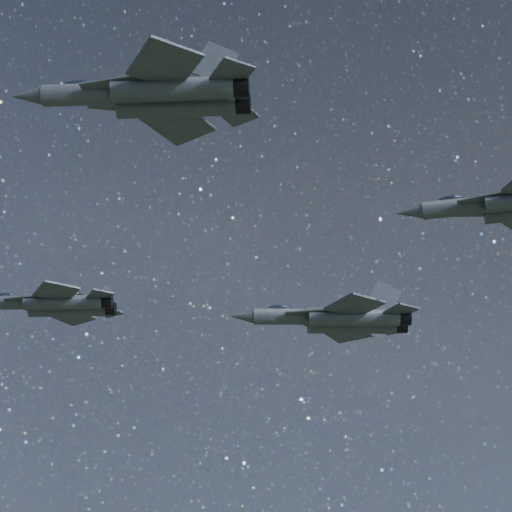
# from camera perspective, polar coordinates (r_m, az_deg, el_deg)

# --- Properties ---
(jet_lead) EXTENTS (15.44, 10.83, 3.90)m
(jet_lead) POSITION_cam_1_polar(r_m,az_deg,el_deg) (82.99, -13.38, -3.12)
(jet_lead) COLOR #3A4148
(jet_left) EXTENTS (18.93, 13.17, 4.76)m
(jet_left) POSITION_cam_1_polar(r_m,az_deg,el_deg) (86.26, 5.48, -4.19)
(jet_left) COLOR #3A4148
(jet_right) EXTENTS (16.84, 11.85, 4.26)m
(jet_right) POSITION_cam_1_polar(r_m,az_deg,el_deg) (58.24, -6.76, 10.61)
(jet_right) COLOR #3A4148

